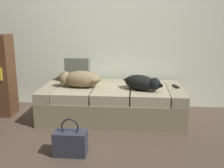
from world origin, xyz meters
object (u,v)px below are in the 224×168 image
handbag (70,143)px  couch (112,102)px  dog_tan (79,79)px  dog_dark (142,83)px  tv_remote (176,86)px  throw_pillow (77,70)px

handbag → couch: bearing=72.8°
dog_tan → dog_dark: 0.83m
dog_dark → tv_remote: 0.48m
couch → dog_tan: (-0.43, -0.05, 0.32)m
dog_dark → handbag: (-0.71, -0.92, -0.40)m
couch → throw_pillow: bearing=153.9°
couch → tv_remote: (0.83, 0.05, 0.23)m
couch → tv_remote: bearing=3.2°
couch → throw_pillow: 0.69m
couch → dog_dark: (0.39, -0.13, 0.31)m
tv_remote → couch: bearing=169.8°
dog_tan → throw_pillow: 0.32m
dog_tan → throw_pillow: bearing=105.3°
dog_dark → throw_pillow: 0.98m
throw_pillow → handbag: throw_pillow is taller
couch → tv_remote: 0.86m
couch → dog_tan: size_ratio=2.88×
dog_tan → tv_remote: size_ratio=4.25×
dog_dark → tv_remote: bearing=21.6°
throw_pillow → handbag: bearing=-81.7°
tv_remote → handbag: 1.62m
dog_dark → handbag: dog_dark is taller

